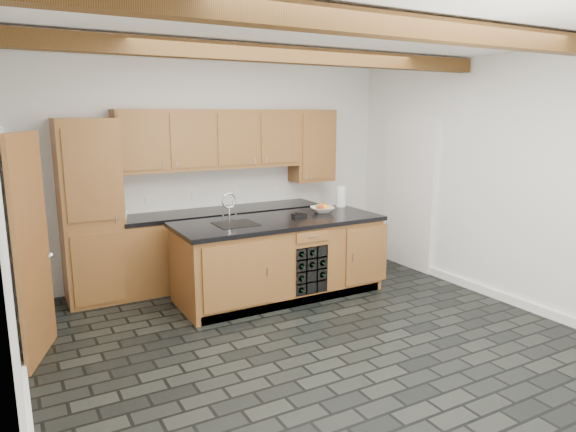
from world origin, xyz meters
name	(u,v)px	position (x,y,z in m)	size (l,w,h in m)	color
ground	(315,341)	(0.00, 0.00, 0.00)	(5.00, 5.00, 0.00)	black
room_shell	(281,178)	(-0.09, 0.53, 1.53)	(5.01, 5.00, 5.00)	white
back_cabinetry	(197,208)	(-0.38, 2.24, 0.98)	(3.65, 0.62, 2.20)	olive
island	(280,258)	(0.31, 1.28, 0.46)	(2.48, 0.96, 0.93)	olive
faucet	(234,221)	(-0.25, 1.33, 0.96)	(0.45, 0.40, 0.34)	black
kitchen_scale	(299,214)	(0.59, 1.33, 0.95)	(0.17, 0.11, 0.05)	black
fruit_bowl	(322,210)	(0.97, 1.41, 0.97)	(0.29, 0.29, 0.07)	beige
fruit_cluster	(322,207)	(0.97, 1.41, 1.00)	(0.16, 0.17, 0.07)	red
paper_towel	(341,196)	(1.42, 1.64, 1.07)	(0.13, 0.13, 0.27)	white
mug	(123,215)	(-1.30, 2.17, 0.98)	(0.11, 0.11, 0.11)	white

